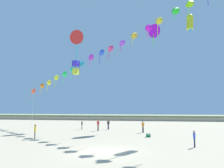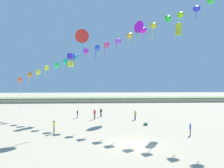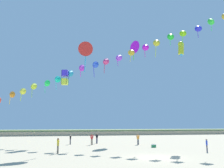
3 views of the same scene
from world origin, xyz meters
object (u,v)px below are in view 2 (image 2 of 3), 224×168
Objects in this scene: large_kite_low_lead at (138,27)px; person_near_right at (54,126)px; person_mid_center at (190,128)px; person_far_center at (135,114)px; person_far_left at (77,113)px; large_kite_mid_trail at (71,60)px; person_near_left at (95,114)px; large_kite_high_solo at (178,30)px; large_kite_outer_drift at (82,36)px; beach_cooler at (146,124)px; person_far_right at (101,112)px.

person_near_right is at bearing -129.50° from large_kite_low_lead.
person_far_center reaches higher than person_mid_center.
large_kite_mid_trail is at bearing -159.34° from person_far_left.
large_kite_mid_trail reaches higher than person_near_left.
large_kite_high_solo is (1.79, 8.24, 14.50)m from person_mid_center.
person_near_left is 20.35m from large_kite_high_solo.
large_kite_high_solo is at bearing 77.75° from person_mid_center.
person_mid_center is 26.48m from large_kite_low_lead.
large_kite_outer_drift is 7.66× the size of beach_cooler.
person_far_center is (10.41, -2.66, 0.09)m from person_far_left.
large_kite_outer_drift reaches higher than person_near_right.
beach_cooler is at bearing 18.14° from person_near_right.
person_far_left is at bearing 20.66° from large_kite_mid_trail.
large_kite_low_lead is at bearing 24.94° from person_far_left.
large_kite_high_solo reaches higher than person_near_right.
large_kite_mid_trail reaches higher than person_near_right.
person_near_left is 1.17× the size of person_mid_center.
large_kite_high_solo is (17.22, -5.12, 14.49)m from person_far_left.
large_kite_high_solo reaches higher than person_far_center.
large_kite_high_solo reaches higher than person_mid_center.
large_kite_low_lead reaches higher than large_kite_mid_trail.
person_near_left is at bearing -114.86° from person_far_right.
large_kite_low_lead is (14.16, 17.18, 17.96)m from person_near_right.
person_mid_center is 0.34× the size of large_kite_outer_drift.
large_kite_high_solo is at bearing 6.61° from large_kite_outer_drift.
large_kite_mid_trail is 4.18× the size of beach_cooler.
large_kite_mid_trail is at bearing 165.78° from large_kite_high_solo.
large_kite_outer_drift is (2.70, -6.49, 2.91)m from large_kite_mid_trail.
person_mid_center is 0.90× the size of person_far_center.
large_kite_mid_trail is at bearing 166.70° from person_near_left.
person_near_left is 0.67× the size of large_kite_high_solo.
large_kite_low_lead is (2.04, 8.45, 17.95)m from person_far_center.
large_kite_high_solo is 15.91m from large_kite_outer_drift.
large_kite_mid_trail is 0.92× the size of large_kite_high_solo.
person_near_right is at bearing -161.65° from large_kite_high_solo.
person_far_right is at bearing -149.12° from large_kite_low_lead.
person_far_right is 0.99× the size of person_far_center.
person_near_right reaches higher than person_far_right.
beach_cooler is (0.82, -4.50, -0.76)m from person_far_center.
beach_cooler is at bearing -35.34° from person_near_left.
person_far_left is 0.36× the size of large_kite_low_lead.
large_kite_high_solo is (12.82, -6.09, 14.41)m from person_far_right.
large_kite_outer_drift reaches higher than person_mid_center.
person_near_right is 13.64m from beach_cooler.
large_kite_mid_trail is at bearing 112.63° from large_kite_outer_drift.
large_kite_mid_trail reaches higher than person_far_center.
beach_cooler is (12.42, -6.71, -10.51)m from large_kite_mid_trail.
large_kite_high_solo is (6.81, -2.46, 14.40)m from person_far_center.
person_far_left is 14.59m from large_kite_outer_drift.
large_kite_mid_trail reaches higher than person_mid_center.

